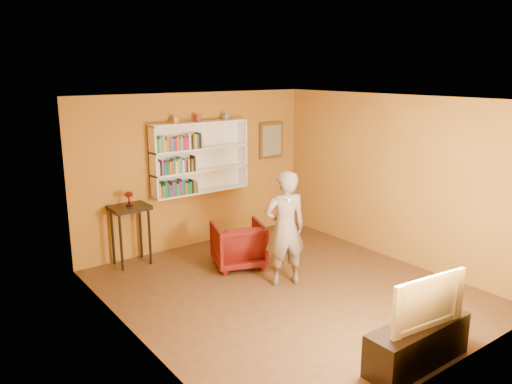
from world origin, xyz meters
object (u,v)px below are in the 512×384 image
bookshelf (199,157)px  television (421,299)px  console_table (130,216)px  ruby_lustre (129,196)px  armchair (238,245)px  person (285,228)px  tv_cabinet (417,344)px

bookshelf → television: (-0.07, -4.66, -0.84)m
bookshelf → console_table: (-1.37, -0.16, -0.78)m
ruby_lustre → television: ruby_lustre is taller
console_table → television: size_ratio=0.99×
armchair → ruby_lustre: bearing=-19.6°
bookshelf → console_table: bookshelf is taller
bookshelf → console_table: size_ratio=1.83×
person → armchair: bearing=-61.5°
tv_cabinet → person: bearing=85.5°
ruby_lustre → armchair: bearing=-39.3°
tv_cabinet → bookshelf: bearing=89.1°
television → person: bearing=92.0°
bookshelf → tv_cabinet: bearing=-90.9°
television → armchair: bearing=95.9°
tv_cabinet → armchair: bearing=89.4°
person → television: 2.45m
ruby_lustre → tv_cabinet: 4.77m
bookshelf → armchair: 1.76m
ruby_lustre → tv_cabinet: size_ratio=0.18×
tv_cabinet → television: (0.00, 0.00, 0.52)m
bookshelf → console_table: 1.59m
person → television: bearing=104.8°
ruby_lustre → person: (1.49, -2.06, -0.30)m
person → tv_cabinet: bearing=104.8°
console_table → television: bearing=-73.9°
bookshelf → armchair: bookshelf is taller
ruby_lustre → armchair: size_ratio=0.29×
armchair → bookshelf: bearing=-72.0°
armchair → person: (0.16, -0.96, 0.49)m
console_table → armchair: bearing=-39.3°
ruby_lustre → bookshelf: bearing=6.6°
ruby_lustre → television: (1.30, -4.50, -0.39)m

